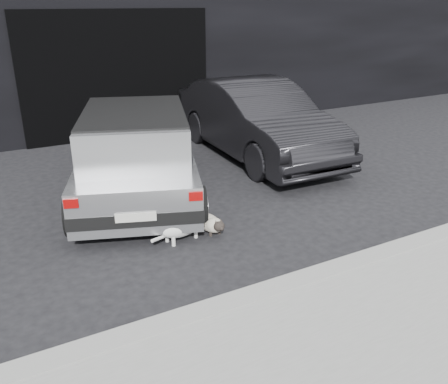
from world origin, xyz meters
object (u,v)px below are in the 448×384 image
silver_hatchback (136,150)px  cat_white (184,225)px  cat_siamese (211,223)px  second_car (256,119)px

silver_hatchback → cat_white: (0.01, -1.61, -0.53)m
cat_siamese → cat_white: (-0.38, -0.01, 0.07)m
cat_white → second_car: bearing=122.6°
silver_hatchback → second_car: second_car is taller
cat_siamese → cat_white: 0.39m
second_car → cat_siamese: (-2.23, -2.48, -0.58)m
silver_hatchback → cat_white: 1.69m
silver_hatchback → cat_siamese: silver_hatchback is taller
silver_hatchback → cat_white: size_ratio=4.76×
second_car → cat_white: size_ratio=5.15×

